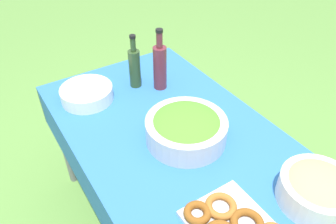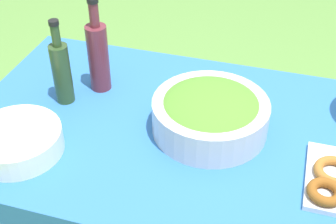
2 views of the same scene
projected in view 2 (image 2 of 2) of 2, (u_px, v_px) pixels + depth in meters
name	position (u px, v px, depth m)	size (l,w,h in m)	color
picnic_table	(193.00, 154.00, 1.52)	(1.48, 0.86, 0.74)	#2D6BB2
salad_bowl	(210.00, 113.00, 1.43)	(0.36, 0.36, 0.13)	silver
plate_stack	(17.00, 141.00, 1.37)	(0.27, 0.27, 0.07)	white
olive_oil_bottle	(61.00, 71.00, 1.52)	(0.06, 0.06, 0.30)	#2D4723
wine_bottle	(98.00, 55.00, 1.57)	(0.07, 0.07, 0.34)	maroon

